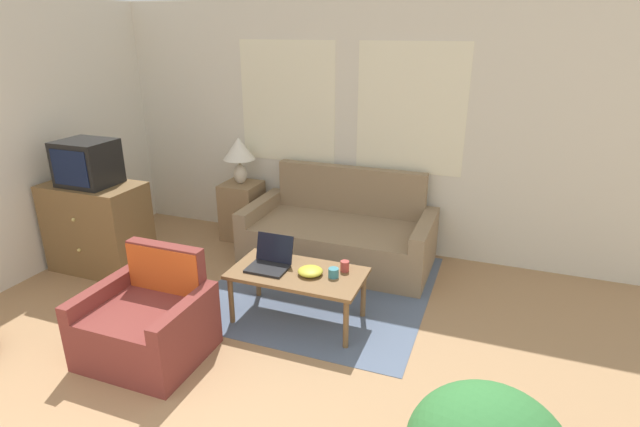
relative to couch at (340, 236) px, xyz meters
The scene contains 14 objects.
wall_back 1.14m from the couch, 92.88° to the left, with size 6.41×0.06×2.60m.
rug 0.71m from the couch, 86.00° to the right, with size 1.97×2.07×0.01m.
couch is the anchor object (origin of this frame).
armchair 2.20m from the couch, 111.59° to the right, with size 0.84×0.72×0.78m.
tv_dresser 2.45m from the couch, 154.58° to the right, with size 0.95×0.56×0.90m.
television 2.58m from the couch, 154.53° to the right, with size 0.50×0.43×0.43m.
side_table 1.26m from the couch, behind, with size 0.41×0.41×0.66m.
table_lamp 1.47m from the couch, behind, with size 0.35×0.35×0.53m.
coffee_table 1.24m from the couch, 87.88° to the right, with size 1.09×0.58×0.45m.
laptop 1.27m from the couch, 99.22° to the right, with size 0.33×0.30×0.25m.
cup_navy 1.18m from the couch, 69.68° to the right, with size 0.07×0.07×0.09m.
cup_yellow 1.09m from the couch, 99.60° to the right, with size 0.08×0.08×0.10m.
cup_white 1.28m from the couch, 73.92° to the right, with size 0.08×0.08×0.08m.
snack_bowl 1.27m from the couch, 82.60° to the right, with size 0.20×0.20×0.06m.
Camera 1 is at (1.53, -0.94, 2.32)m, focal length 28.00 mm.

